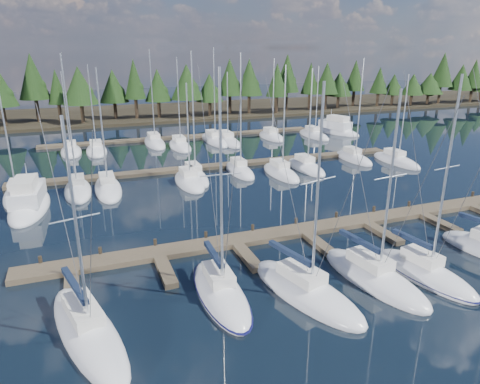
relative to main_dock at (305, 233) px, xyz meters
name	(u,v)px	position (x,y,z in m)	size (l,w,h in m)	color
ground	(248,190)	(0.00, 12.64, -0.20)	(260.00, 260.00, 0.00)	black
far_shore	(153,113)	(0.00, 72.64, 0.10)	(220.00, 30.00, 0.60)	black
main_dock	(305,233)	(0.00, 0.00, 0.00)	(44.00, 6.13, 0.90)	brown
back_docks	(200,150)	(0.00, 32.23, 0.00)	(50.00, 21.80, 0.40)	brown
front_sailboat_0	(88,331)	(-17.20, -7.34, 0.07)	(5.11, 10.63, 12.64)	silver
front_sailboat_1	(221,292)	(-9.36, -6.22, 0.09)	(2.91, 8.77, 14.53)	silver
front_sailboat_2	(305,291)	(-4.35, -7.92, 0.08)	(5.27, 9.81, 13.81)	silver
front_sailboat_3	(373,277)	(0.68, -7.98, 0.08)	(4.13, 9.37, 13.28)	silver
front_sailboat_4	(425,273)	(4.23, -8.79, 0.09)	(3.83, 8.42, 14.04)	silver
back_sailboat_rows	(209,157)	(-0.01, 27.50, 0.06)	(48.62, 32.46, 15.48)	silver
motor_yacht_left	(29,203)	(-21.75, 14.75, 0.35)	(4.21, 10.52, 5.16)	silver
motor_yacht_right	(335,130)	(26.82, 37.67, 0.35)	(6.76, 10.86, 5.17)	silver
tree_line	(143,85)	(-3.43, 62.79, 7.27)	(185.01, 11.63, 13.70)	black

